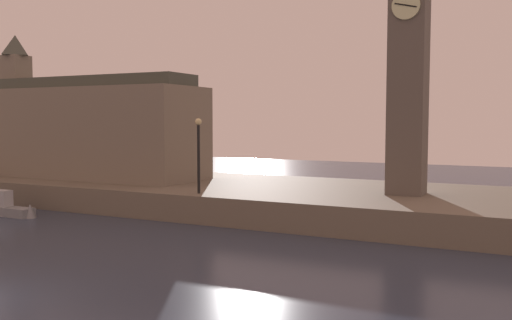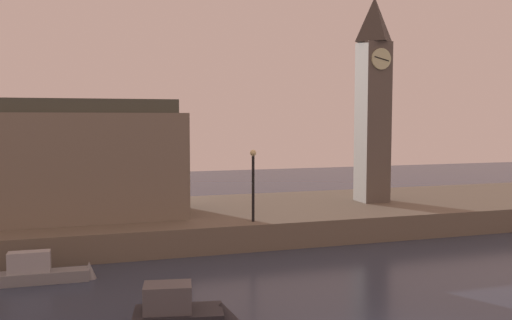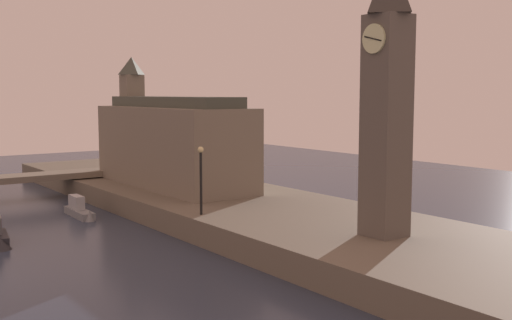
# 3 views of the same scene
# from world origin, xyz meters

# --- Properties ---
(far_embankment) EXTENTS (70.00, 12.00, 1.50)m
(far_embankment) POSITION_xyz_m (0.00, 20.00, 0.75)
(far_embankment) COLOR #6B6051
(far_embankment) RESTS_ON ground
(clock_tower) EXTENTS (2.07, 2.13, 14.14)m
(clock_tower) POSITION_xyz_m (9.40, 19.79, 8.83)
(clock_tower) COLOR #5B544C
(clock_tower) RESTS_ON far_embankment
(parliament_hall) EXTENTS (16.34, 5.61, 10.32)m
(parliament_hall) POSITION_xyz_m (-12.56, 19.36, 4.90)
(parliament_hall) COLOR slate
(parliament_hall) RESTS_ON far_embankment
(streetlamp) EXTENTS (0.36, 0.36, 4.08)m
(streetlamp) POSITION_xyz_m (-0.78, 15.08, 4.03)
(streetlamp) COLOR black
(streetlamp) RESTS_ON far_embankment
(boat_barge_dark) EXTENTS (4.05, 2.09, 1.62)m
(boat_barge_dark) POSITION_xyz_m (-6.46, 4.63, 0.53)
(boat_barge_dark) COLOR #232328
(boat_barge_dark) RESTS_ON ground
(boat_cruiser_grey) EXTENTS (4.52, 1.00, 1.68)m
(boat_cruiser_grey) POSITION_xyz_m (-11.52, 11.58, 0.47)
(boat_cruiser_grey) COLOR gray
(boat_cruiser_grey) RESTS_ON ground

